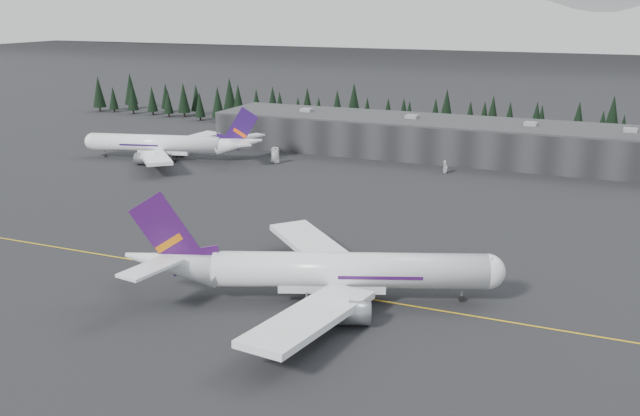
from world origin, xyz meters
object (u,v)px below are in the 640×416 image
at_px(jet_parked, 171,144).
at_px(gse_vehicle_a, 276,161).
at_px(jet_main, 316,270).
at_px(gse_vehicle_b, 445,171).
at_px(terminal, 439,138).

distance_m(jet_parked, gse_vehicle_a, 36.26).
bearing_deg(jet_parked, jet_main, 121.96).
relative_size(jet_parked, gse_vehicle_b, 14.87).
relative_size(terminal, jet_main, 2.46).
xyz_separation_m(jet_main, gse_vehicle_b, (-1.94, 105.94, -4.89)).
xyz_separation_m(terminal, jet_main, (10.36, -131.09, -0.70)).
distance_m(terminal, gse_vehicle_b, 27.10).
bearing_deg(gse_vehicle_a, terminal, 27.29).
relative_size(gse_vehicle_a, gse_vehicle_b, 1.34).
relative_size(terminal, jet_parked, 2.58).
xyz_separation_m(jet_parked, gse_vehicle_a, (35.01, 8.32, -4.44)).
bearing_deg(terminal, gse_vehicle_a, -144.86).
relative_size(jet_parked, gse_vehicle_a, 11.08).
distance_m(jet_parked, gse_vehicle_b, 91.60).
bearing_deg(jet_main, gse_vehicle_a, 98.83).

